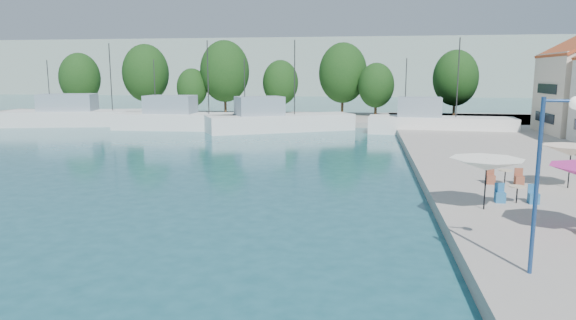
% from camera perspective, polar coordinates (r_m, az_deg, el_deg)
% --- Properties ---
extents(quay_far, '(90.00, 16.00, 0.60)m').
position_cam_1_polar(quay_far, '(69.06, -0.39, 4.66)').
color(quay_far, '#9F978F').
rests_on(quay_far, ground).
extents(hill_west, '(180.00, 40.00, 16.00)m').
position_cam_1_polar(hill_west, '(164.27, -2.86, 10.19)').
color(hill_west, '#9AA89B').
rests_on(hill_west, ground).
extents(hill_east, '(140.00, 40.00, 12.00)m').
position_cam_1_polar(hill_east, '(184.69, 20.59, 8.91)').
color(hill_east, '#9AA89B').
rests_on(hill_east, ground).
extents(trawler_01, '(21.42, 10.57, 10.20)m').
position_cam_1_polar(trawler_01, '(67.07, -21.07, 4.54)').
color(trawler_01, silver).
rests_on(trawler_01, ground).
extents(trawler_02, '(17.79, 5.18, 10.20)m').
position_cam_1_polar(trawler_02, '(58.94, -10.85, 4.40)').
color(trawler_02, white).
rests_on(trawler_02, ground).
extents(trawler_03, '(16.14, 11.28, 10.20)m').
position_cam_1_polar(trawler_03, '(56.04, -1.22, 4.31)').
color(trawler_03, white).
rests_on(trawler_03, ground).
extents(trawler_04, '(14.94, 4.91, 10.20)m').
position_cam_1_polar(trawler_04, '(55.56, 16.20, 3.88)').
color(trawler_04, white).
rests_on(trawler_04, ground).
extents(tree_01, '(5.83, 5.83, 8.62)m').
position_cam_1_polar(tree_01, '(81.70, -22.13, 8.43)').
color(tree_01, '#3F2B19').
rests_on(tree_01, quay_far).
extents(tree_02, '(6.65, 6.65, 9.85)m').
position_cam_1_polar(tree_02, '(78.13, -15.53, 9.29)').
color(tree_02, '#3F2B19').
rests_on(tree_02, quay_far).
extents(tree_03, '(4.30, 4.30, 6.37)m').
position_cam_1_polar(tree_03, '(74.34, -10.61, 7.92)').
color(tree_03, '#3F2B19').
rests_on(tree_03, quay_far).
extents(tree_04, '(6.95, 6.95, 10.28)m').
position_cam_1_polar(tree_04, '(74.22, -7.04, 9.75)').
color(tree_04, '#3F2B19').
rests_on(tree_04, quay_far).
extents(tree_05, '(5.09, 5.09, 7.54)m').
position_cam_1_polar(tree_05, '(73.85, -0.84, 8.59)').
color(tree_05, '#3F2B19').
rests_on(tree_05, quay_far).
extents(tree_06, '(6.68, 6.68, 9.88)m').
position_cam_1_polar(tree_06, '(72.58, 6.11, 9.59)').
color(tree_06, '#3F2B19').
rests_on(tree_06, quay_far).
extents(tree_07, '(4.77, 4.77, 7.06)m').
position_cam_1_polar(tree_07, '(69.97, 9.77, 8.18)').
color(tree_07, '#3F2B19').
rests_on(tree_07, quay_far).
extents(tree_08, '(5.90, 5.90, 8.74)m').
position_cam_1_polar(tree_08, '(71.94, 18.11, 8.65)').
color(tree_08, '#3F2B19').
rests_on(tree_08, quay_far).
extents(umbrella_white, '(3.02, 3.02, 2.16)m').
position_cam_1_polar(umbrella_white, '(22.71, 21.20, -0.47)').
color(umbrella_white, black).
rests_on(umbrella_white, quay_right).
extents(umbrella_cream, '(2.68, 2.68, 2.13)m').
position_cam_1_polar(umbrella_cream, '(28.79, 28.94, 0.92)').
color(umbrella_cream, black).
rests_on(umbrella_cream, quay_right).
extents(cafe_table_02, '(1.82, 0.70, 0.76)m').
position_cam_1_polar(cafe_table_02, '(24.70, 24.07, -3.73)').
color(cafe_table_02, black).
rests_on(cafe_table_02, quay_right).
extents(cafe_table_03, '(1.82, 0.70, 0.76)m').
position_cam_1_polar(cafe_table_03, '(28.57, 22.95, -1.94)').
color(cafe_table_03, black).
rests_on(cafe_table_03, quay_right).
extents(street_lamp, '(1.03, 0.36, 5.03)m').
position_cam_1_polar(street_lamp, '(15.70, 27.29, 0.70)').
color(street_lamp, navy).
rests_on(street_lamp, quay_right).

